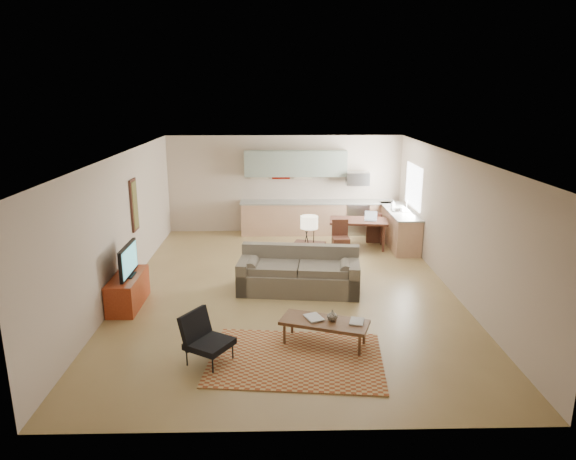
{
  "coord_description": "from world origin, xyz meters",
  "views": [
    {
      "loc": [
        -0.23,
        -9.69,
        3.84
      ],
      "look_at": [
        0.0,
        0.3,
        1.15
      ],
      "focal_mm": 32.0,
      "sensor_mm": 36.0,
      "label": 1
    }
  ],
  "objects_px": {
    "sofa": "(299,271)",
    "coffee_table": "(324,333)",
    "dining_table": "(358,234)",
    "console_table": "(309,260)",
    "tv_credenza": "(128,291)",
    "armchair": "(209,339)"
  },
  "relations": [
    {
      "from": "sofa",
      "to": "console_table",
      "type": "bearing_deg",
      "value": 79.47
    },
    {
      "from": "armchair",
      "to": "sofa",
      "type": "bearing_deg",
      "value": 4.5
    },
    {
      "from": "coffee_table",
      "to": "tv_credenza",
      "type": "height_order",
      "value": "tv_credenza"
    },
    {
      "from": "coffee_table",
      "to": "armchair",
      "type": "xyz_separation_m",
      "value": [
        -1.72,
        -0.52,
        0.17
      ]
    },
    {
      "from": "sofa",
      "to": "dining_table",
      "type": "height_order",
      "value": "sofa"
    },
    {
      "from": "dining_table",
      "to": "sofa",
      "type": "bearing_deg",
      "value": -111.58
    },
    {
      "from": "coffee_table",
      "to": "armchair",
      "type": "relative_size",
      "value": 1.8
    },
    {
      "from": "tv_credenza",
      "to": "dining_table",
      "type": "bearing_deg",
      "value": 36.72
    },
    {
      "from": "armchair",
      "to": "console_table",
      "type": "distance_m",
      "value": 3.95
    },
    {
      "from": "armchair",
      "to": "console_table",
      "type": "relative_size",
      "value": 1.0
    },
    {
      "from": "console_table",
      "to": "dining_table",
      "type": "distance_m",
      "value": 2.55
    },
    {
      "from": "armchair",
      "to": "tv_credenza",
      "type": "distance_m",
      "value": 2.77
    },
    {
      "from": "sofa",
      "to": "armchair",
      "type": "xyz_separation_m",
      "value": [
        -1.42,
        -2.77,
        -0.05
      ]
    },
    {
      "from": "coffee_table",
      "to": "tv_credenza",
      "type": "relative_size",
      "value": 1.07
    },
    {
      "from": "dining_table",
      "to": "armchair",
      "type": "bearing_deg",
      "value": -110.69
    },
    {
      "from": "console_table",
      "to": "sofa",
      "type": "bearing_deg",
      "value": -90.04
    },
    {
      "from": "coffee_table",
      "to": "dining_table",
      "type": "xyz_separation_m",
      "value": [
        1.33,
        5.21,
        0.16
      ]
    },
    {
      "from": "sofa",
      "to": "console_table",
      "type": "xyz_separation_m",
      "value": [
        0.25,
        0.81,
        -0.05
      ]
    },
    {
      "from": "armchair",
      "to": "console_table",
      "type": "bearing_deg",
      "value": 6.67
    },
    {
      "from": "console_table",
      "to": "tv_credenza",
      "type": "bearing_deg",
      "value": -140.05
    },
    {
      "from": "coffee_table",
      "to": "dining_table",
      "type": "height_order",
      "value": "dining_table"
    },
    {
      "from": "sofa",
      "to": "coffee_table",
      "type": "height_order",
      "value": "sofa"
    }
  ]
}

